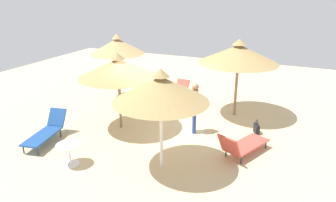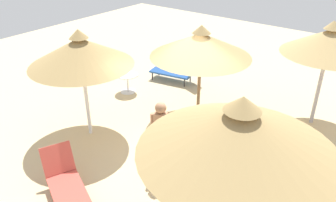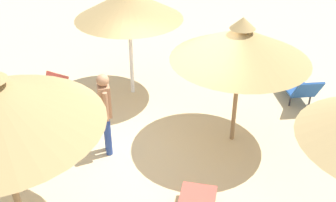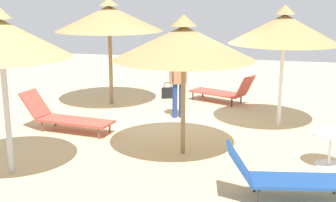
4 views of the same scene
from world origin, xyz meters
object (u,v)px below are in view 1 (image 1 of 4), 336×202
object	(u,v)px
lounge_chair_center	(47,131)
lounge_chair_near_right	(242,145)
parasol_umbrella_near_left	(161,89)
lounge_chair_edge	(173,96)
handbag	(257,128)
parasol_umbrella_front	(118,68)
side_table_round	(69,151)
person_standing_back	(195,105)
parasol_umbrella_far_right	(117,46)
parasol_umbrella_far_left	(239,54)

from	to	relation	value
lounge_chair_center	lounge_chair_near_right	bearing A→B (deg)	-74.94
parasol_umbrella_near_left	lounge_chair_edge	bearing A→B (deg)	19.05
parasol_umbrella_near_left	lounge_chair_near_right	xyz separation A→B (m)	(1.55, -1.92, -1.95)
lounge_chair_center	handbag	distance (m)	7.03
parasol_umbrella_near_left	handbag	xyz separation A→B (m)	(3.29, -2.09, -2.12)
parasol_umbrella_front	side_table_round	xyz separation A→B (m)	(-2.75, -0.02, -1.76)
lounge_chair_center	person_standing_back	xyz separation A→B (m)	(2.57, -4.17, 0.65)
person_standing_back	parasol_umbrella_far_right	bearing A→B (deg)	64.43
parasol_umbrella_far_left	lounge_chair_edge	xyz separation A→B (m)	(0.13, 2.67, -2.08)
parasol_umbrella_far_right	parasol_umbrella_far_left	xyz separation A→B (m)	(0.13, -5.19, 0.06)
parasol_umbrella_front	person_standing_back	world-z (taller)	parasol_umbrella_front
person_standing_back	side_table_round	size ratio (longest dim) A/B	2.46
parasol_umbrella_far_left	parasol_umbrella_front	world-z (taller)	parasol_umbrella_far_left
parasol_umbrella_far_right	lounge_chair_edge	world-z (taller)	parasol_umbrella_far_right
handbag	parasol_umbrella_near_left	bearing A→B (deg)	147.57
parasol_umbrella_near_left	lounge_chair_edge	size ratio (longest dim) A/B	1.27
parasol_umbrella_near_left	handbag	distance (m)	4.44
lounge_chair_edge	handbag	world-z (taller)	lounge_chair_edge
parasol_umbrella_far_left	lounge_chair_edge	distance (m)	3.39
lounge_chair_near_right	side_table_round	world-z (taller)	lounge_chair_near_right
lounge_chair_near_right	handbag	xyz separation A→B (m)	(1.74, -0.17, -0.17)
lounge_chair_center	handbag	world-z (taller)	lounge_chair_center
parasol_umbrella_near_left	side_table_round	bearing A→B (deg)	110.74
parasol_umbrella_far_right	side_table_round	bearing A→B (deg)	-162.27
parasol_umbrella_far_right	parasol_umbrella_far_left	world-z (taller)	parasol_umbrella_far_left
lounge_chair_center	parasol_umbrella_front	bearing A→B (deg)	-40.65
parasol_umbrella_front	parasol_umbrella_near_left	distance (m)	3.06
parasol_umbrella_far_left	person_standing_back	size ratio (longest dim) A/B	1.68
person_standing_back	handbag	xyz separation A→B (m)	(0.79, -2.00, -0.84)
parasol_umbrella_near_left	lounge_chair_center	xyz separation A→B (m)	(-0.07, 4.08, -1.92)
parasol_umbrella_front	side_table_round	bearing A→B (deg)	-179.58
parasol_umbrella_far_right	parasol_umbrella_far_left	bearing A→B (deg)	-88.54
parasol_umbrella_front	handbag	distance (m)	5.18
parasol_umbrella_far_left	parasol_umbrella_front	distance (m)	4.49
side_table_round	lounge_chair_edge	bearing A→B (deg)	-7.65
parasol_umbrella_far_left	parasol_umbrella_near_left	world-z (taller)	parasol_umbrella_far_left
lounge_chair_edge	lounge_chair_near_right	size ratio (longest dim) A/B	1.14
lounge_chair_near_right	person_standing_back	distance (m)	2.18
lounge_chair_edge	parasol_umbrella_front	bearing A→B (deg)	165.14
parasol_umbrella_front	handbag	size ratio (longest dim) A/B	5.41
lounge_chair_edge	handbag	xyz separation A→B (m)	(-1.52, -3.75, -0.16)
parasol_umbrella_far_left	parasol_umbrella_front	xyz separation A→B (m)	(-2.85, 3.46, -0.24)
parasol_umbrella_far_right	parasol_umbrella_near_left	distance (m)	6.17
lounge_chair_center	lounge_chair_edge	size ratio (longest dim) A/B	0.86
parasol_umbrella_far_left	handbag	xyz separation A→B (m)	(-1.39, -1.08, -2.25)
parasol_umbrella_far_right	person_standing_back	distance (m)	4.91
parasol_umbrella_far_left	side_table_round	xyz separation A→B (m)	(-5.60, 3.44, -1.99)
parasol_umbrella_far_left	handbag	bearing A→B (deg)	-142.18
parasol_umbrella_far_right	lounge_chair_center	world-z (taller)	parasol_umbrella_far_right
parasol_umbrella_near_left	lounge_chair_center	world-z (taller)	parasol_umbrella_near_left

